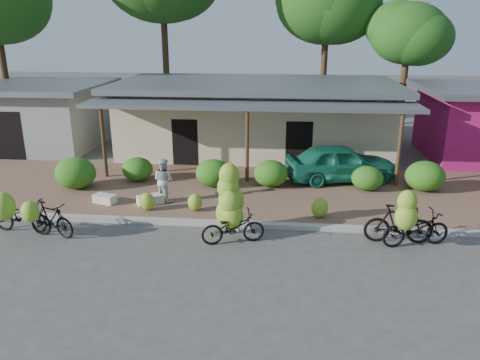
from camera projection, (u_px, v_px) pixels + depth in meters
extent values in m
plane|color=#4C4A47|center=(228.00, 257.00, 12.34)|extent=(100.00, 100.00, 0.00)
cube|color=brown|center=(245.00, 192.00, 17.05)|extent=(60.00, 6.00, 0.12)
cube|color=#A8A399|center=(236.00, 224.00, 14.21)|extent=(60.00, 0.25, 0.15)
cube|color=beige|center=(256.00, 120.00, 22.25)|extent=(12.00, 6.00, 3.10)
cube|color=slate|center=(256.00, 84.00, 21.73)|extent=(13.00, 7.00, 0.25)
cube|color=black|center=(251.00, 144.00, 19.61)|extent=(1.40, 0.12, 2.20)
cube|color=slate|center=(249.00, 105.00, 18.05)|extent=(13.00, 2.00, 0.15)
cylinder|color=#4E331F|center=(104.00, 144.00, 18.17)|extent=(0.14, 0.14, 2.85)
cylinder|color=#4E331F|center=(247.00, 148.00, 17.66)|extent=(0.14, 0.14, 2.85)
cylinder|color=#4E331F|center=(399.00, 151.00, 17.15)|extent=(0.14, 0.14, 2.85)
cube|color=gray|center=(36.00, 118.00, 23.29)|extent=(6.00, 5.00, 2.90)
cube|color=slate|center=(31.00, 86.00, 22.80)|extent=(7.00, 6.00, 0.25)
cube|color=black|center=(9.00, 136.00, 21.09)|extent=(1.40, 0.12, 2.20)
cylinder|color=#4E331F|center=(4.00, 67.00, 24.69)|extent=(0.36, 0.36, 7.53)
cylinder|color=#4E331F|center=(165.00, 50.00, 26.56)|extent=(0.36, 0.36, 9.01)
cylinder|color=#4E331F|center=(324.00, 65.00, 26.46)|extent=(0.36, 0.36, 7.42)
ellipsoid|color=#124411|center=(327.00, 3.00, 25.43)|extent=(5.56, 5.56, 4.44)
cylinder|color=#4E331F|center=(403.00, 85.00, 24.46)|extent=(0.36, 0.36, 5.77)
ellipsoid|color=#124411|center=(409.00, 33.00, 23.66)|extent=(3.87, 3.87, 3.10)
ellipsoid|color=#124411|center=(398.00, 27.00, 23.89)|extent=(3.29, 3.29, 2.63)
ellipsoid|color=#1C6216|center=(76.00, 173.00, 17.08)|extent=(1.48, 1.33, 1.15)
ellipsoid|color=#1C6216|center=(138.00, 169.00, 17.95)|extent=(1.17, 1.06, 0.92)
ellipsoid|color=#1C6216|center=(213.00, 173.00, 17.30)|extent=(1.31, 1.18, 1.02)
ellipsoid|color=#1C6216|center=(271.00, 173.00, 17.29)|extent=(1.27, 1.14, 0.99)
ellipsoid|color=#1C6216|center=(367.00, 178.00, 16.92)|extent=(1.14, 1.02, 0.89)
ellipsoid|color=#1C6216|center=(425.00, 176.00, 16.82)|extent=(1.41, 1.26, 1.10)
imported|color=black|center=(22.00, 216.00, 13.68)|extent=(2.00, 0.94, 1.01)
ellipsoid|color=#9DC230|center=(3.00, 206.00, 12.90)|extent=(0.66, 0.56, 0.83)
imported|color=black|center=(51.00, 219.00, 13.50)|extent=(1.75, 1.04, 1.01)
ellipsoid|color=#9DC230|center=(30.00, 212.00, 12.80)|extent=(0.50, 0.43, 0.63)
imported|color=black|center=(233.00, 227.00, 13.01)|extent=(1.88, 1.11, 0.94)
ellipsoid|color=#9DC230|center=(228.00, 213.00, 13.45)|extent=(0.69, 0.59, 0.87)
ellipsoid|color=#9DC230|center=(231.00, 201.00, 13.35)|extent=(0.74, 0.63, 0.93)
ellipsoid|color=#9DC230|center=(228.00, 188.00, 13.21)|extent=(0.63, 0.53, 0.78)
ellipsoid|color=#9DC230|center=(229.00, 176.00, 13.10)|extent=(0.58, 0.49, 0.73)
ellipsoid|color=#9DC230|center=(232.00, 216.00, 13.12)|extent=(0.66, 0.56, 0.82)
ellipsoid|color=#9DC230|center=(230.00, 203.00, 12.99)|extent=(0.58, 0.49, 0.73)
imported|color=black|center=(399.00, 224.00, 13.00)|extent=(1.89, 0.54, 1.14)
ellipsoid|color=#9DC230|center=(406.00, 217.00, 12.23)|extent=(0.59, 0.50, 0.74)
ellipsoid|color=#9DC230|center=(407.00, 202.00, 12.15)|extent=(0.52, 0.44, 0.65)
imported|color=black|center=(416.00, 229.00, 12.84)|extent=(2.04, 1.15, 1.02)
ellipsoid|color=#9DC230|center=(147.00, 201.00, 15.08)|extent=(0.48, 0.41, 0.60)
ellipsoid|color=#9DC230|center=(195.00, 202.00, 15.04)|extent=(0.46, 0.39, 0.57)
ellipsoid|color=#9DC230|center=(320.00, 207.00, 14.51)|extent=(0.52, 0.44, 0.65)
cube|color=beige|center=(150.00, 199.00, 15.68)|extent=(0.93, 0.79, 0.30)
cube|color=beige|center=(105.00, 199.00, 15.77)|extent=(0.83, 0.59, 0.28)
imported|color=gray|center=(233.00, 205.00, 13.55)|extent=(0.75, 0.71, 1.72)
imported|color=silver|center=(164.00, 180.00, 15.76)|extent=(0.91, 0.84, 1.50)
imported|color=#186C52|center=(340.00, 163.00, 17.87)|extent=(4.47, 2.63, 1.43)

